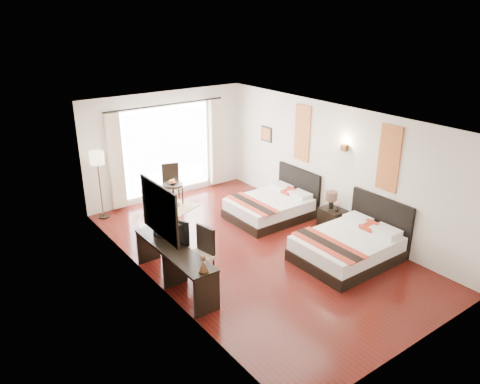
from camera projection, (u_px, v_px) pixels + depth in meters
floor at (255, 250)px, 9.81m from camera, size 4.50×7.50×0.01m
ceiling at (257, 119)px, 8.78m from camera, size 4.50×7.50×0.02m
wall_headboard at (334, 166)px, 10.53m from camera, size 0.01×7.50×2.80m
wall_desk at (153, 215)px, 8.06m from camera, size 0.01×7.50×2.80m
wall_window at (167, 146)px, 12.10m from camera, size 4.50×0.01×2.80m
wall_entry at (422, 266)px, 6.49m from camera, size 4.50×0.01×2.80m
window_glass at (167, 150)px, 12.13m from camera, size 2.40×0.02×2.20m
sheer_curtain at (168, 150)px, 12.08m from camera, size 2.30×0.02×2.10m
drape_left at (116, 161)px, 11.26m from camera, size 0.35×0.14×2.35m
drape_right at (216, 142)px, 12.86m from camera, size 0.35×0.14×2.35m
art_panel_near at (389, 159)px, 9.25m from camera, size 0.03×0.50×1.35m
art_panel_far at (302, 133)px, 11.12m from camera, size 0.03×0.50×1.35m
wall_sconce at (345, 148)px, 10.08m from camera, size 0.10×0.14×0.14m
mirror_frame at (159, 210)px, 7.88m from camera, size 0.04×1.25×0.95m
mirror_glass at (161, 210)px, 7.89m from camera, size 0.01×1.12×0.82m
bed_near at (350, 246)px, 9.35m from camera, size 2.01×1.56×1.13m
bed_far at (272, 206)px, 11.25m from camera, size 1.90×1.48×1.07m
nightstand at (332, 220)px, 10.58m from camera, size 0.44×0.54×0.52m
table_lamp at (331, 197)px, 10.43m from camera, size 0.27×0.27×0.42m
vase at (337, 210)px, 10.36m from camera, size 0.15×0.15×0.13m
console_desk at (175, 267)px, 8.44m from camera, size 0.50×2.20×0.76m
television at (168, 231)px, 8.40m from camera, size 0.43×0.79×0.47m
bronze_figurine at (204, 265)px, 7.50m from camera, size 0.20×0.20×0.26m
desk_chair at (199, 265)px, 8.61m from camera, size 0.57×0.57×1.03m
floor_lamp at (97, 162)px, 10.80m from camera, size 0.33×0.33×1.66m
side_table at (173, 195)px, 11.88m from camera, size 0.51×0.51×0.59m
fruit_bowl at (173, 183)px, 11.77m from camera, size 0.22×0.22×0.05m
window_chair at (173, 191)px, 12.09m from camera, size 0.58×0.58×1.01m
jute_rug at (173, 210)px, 11.74m from camera, size 1.37×1.16×0.01m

